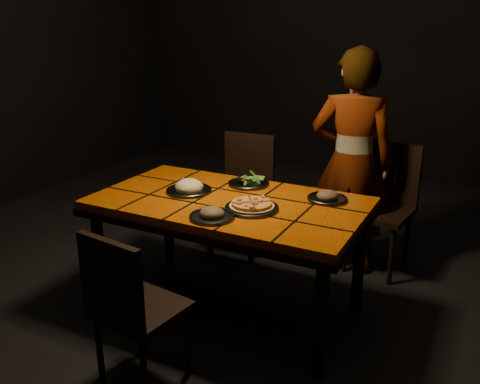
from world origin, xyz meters
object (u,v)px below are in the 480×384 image
at_px(chair_near, 129,303).
at_px(chair_far_right, 384,198).
at_px(dining_table, 229,212).
at_px(plate_pasta, 189,188).
at_px(chair_far_left, 244,186).
at_px(diner, 352,163).
at_px(plate_pizza, 252,207).

relative_size(chair_near, chair_far_right, 0.91).
height_order(dining_table, chair_near, chair_near).
bearing_deg(plate_pasta, chair_far_left, 93.76).
xyz_separation_m(dining_table, chair_near, (-0.08, -0.87, -0.19)).
height_order(chair_far_right, diner, diner).
relative_size(chair_near, diner, 0.52).
distance_m(chair_far_left, plate_pasta, 0.91).
distance_m(chair_far_right, plate_pasta, 1.48).
xyz_separation_m(dining_table, plate_pasta, (-0.29, 0.01, 0.10)).
bearing_deg(chair_near, chair_far_right, -104.38).
distance_m(chair_far_left, diner, 0.88).
xyz_separation_m(chair_near, diner, (0.56, 1.80, 0.32)).
bearing_deg(chair_far_left, diner, 0.62).
bearing_deg(dining_table, chair_near, -95.00).
bearing_deg(chair_far_right, plate_pizza, -105.96).
relative_size(chair_far_right, plate_pasta, 3.28).
height_order(chair_near, chair_far_right, chair_far_right).
bearing_deg(diner, chair_far_right, -155.33).
bearing_deg(chair_far_left, chair_near, -83.75).
bearing_deg(plate_pasta, chair_near, -76.32).
relative_size(chair_far_right, plate_pizza, 2.61).
xyz_separation_m(dining_table, diner, (0.48, 0.93, 0.14)).
distance_m(dining_table, plate_pizza, 0.24).
xyz_separation_m(chair_far_left, chair_far_right, (1.05, 0.19, 0.00)).
xyz_separation_m(diner, plate_pizza, (-0.29, -1.02, -0.04)).
xyz_separation_m(diner, plate_pasta, (-0.77, -0.92, -0.03)).
xyz_separation_m(chair_near, chair_far_left, (-0.27, 1.75, 0.05)).
distance_m(dining_table, plate_pasta, 0.31).
distance_m(diner, plate_pasta, 1.20).
bearing_deg(plate_pizza, plate_pasta, 168.10).
relative_size(plate_pizza, plate_pasta, 1.26).
bearing_deg(dining_table, chair_far_left, 111.44).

